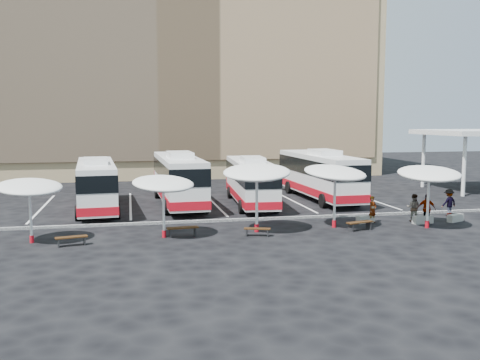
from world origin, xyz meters
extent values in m
plane|color=black|center=(0.00, 0.00, 0.00)|extent=(120.00, 120.00, 0.00)
cube|color=tan|center=(0.00, 32.00, 12.50)|extent=(42.00, 18.00, 25.00)
cube|color=tan|center=(0.00, 22.90, 12.00)|extent=(40.00, 0.30, 20.00)
cylinder|color=white|center=(20.00, 7.00, 2.40)|extent=(0.30, 0.30, 4.80)
cylinder|color=white|center=(20.00, 13.00, 2.40)|extent=(0.30, 0.30, 4.80)
cube|color=black|center=(0.00, 0.50, 0.07)|extent=(34.00, 0.25, 0.15)
cube|color=white|center=(-12.00, 8.00, 0.01)|extent=(0.15, 12.00, 0.01)
cube|color=white|center=(-6.00, 8.00, 0.01)|extent=(0.15, 12.00, 0.01)
cube|color=white|center=(0.00, 8.00, 0.01)|extent=(0.15, 12.00, 0.01)
cube|color=white|center=(6.00, 8.00, 0.01)|extent=(0.15, 12.00, 0.01)
cube|color=white|center=(12.00, 8.00, 0.01)|extent=(0.15, 12.00, 0.01)
cube|color=white|center=(-8.23, 6.39, 1.82)|extent=(3.09, 11.33, 2.80)
cube|color=black|center=(-8.23, 6.39, 2.38)|extent=(3.15, 11.39, 1.03)
cube|color=#B80D1A|center=(-8.23, 6.39, 0.79)|extent=(3.15, 11.39, 0.51)
cube|color=#B80D1A|center=(-8.61, 11.98, 1.12)|extent=(2.40, 0.35, 1.31)
cube|color=white|center=(-8.17, 5.46, 3.41)|extent=(1.68, 2.90, 0.37)
cylinder|color=black|center=(-9.62, 9.57, 0.47)|extent=(0.39, 0.95, 0.93)
cylinder|color=black|center=(-7.29, 9.73, 0.47)|extent=(0.39, 0.95, 0.93)
cylinder|color=black|center=(-9.14, 2.59, 0.47)|extent=(0.39, 0.95, 0.93)
cylinder|color=black|center=(-6.81, 2.75, 0.47)|extent=(0.39, 0.95, 0.93)
cube|color=white|center=(-2.58, 7.42, 1.96)|extent=(2.85, 12.13, 3.02)
cube|color=black|center=(-2.58, 7.42, 2.56)|extent=(2.91, 12.19, 1.11)
cube|color=#B80D1A|center=(-2.58, 7.42, 0.85)|extent=(2.91, 12.19, 0.55)
cube|color=#B80D1A|center=(-2.75, 13.45, 1.21)|extent=(2.58, 0.27, 1.41)
cube|color=white|center=(-2.56, 6.42, 3.67)|extent=(1.69, 3.06, 0.40)
cylinder|color=black|center=(-3.94, 10.90, 0.50)|extent=(0.38, 1.01, 1.01)
cylinder|color=black|center=(-1.43, 10.97, 0.50)|extent=(0.38, 1.01, 1.01)
cylinder|color=black|center=(-3.73, 3.37, 0.50)|extent=(0.38, 1.01, 1.01)
cylinder|color=black|center=(-1.22, 3.44, 0.50)|extent=(0.38, 1.01, 1.01)
cube|color=white|center=(2.49, 6.44, 1.78)|extent=(3.10, 11.11, 2.74)
cube|color=black|center=(2.49, 6.44, 2.33)|extent=(3.16, 11.17, 1.01)
cube|color=#B80D1A|center=(2.49, 6.44, 0.78)|extent=(3.16, 11.17, 0.50)
cube|color=#B80D1A|center=(2.90, 11.91, 1.10)|extent=(2.35, 0.36, 1.28)
cube|color=white|center=(2.42, 5.53, 3.34)|extent=(1.66, 2.84, 0.37)
cylinder|color=black|center=(1.59, 9.72, 0.46)|extent=(0.39, 0.94, 0.91)
cylinder|color=black|center=(3.87, 9.55, 0.46)|extent=(0.39, 0.94, 0.91)
cylinder|color=black|center=(1.07, 2.88, 0.46)|extent=(0.39, 0.94, 0.91)
cylinder|color=black|center=(3.35, 2.71, 0.46)|extent=(0.39, 0.94, 0.91)
cube|color=white|center=(8.23, 7.96, 1.96)|extent=(2.81, 12.11, 3.01)
cube|color=black|center=(8.23, 7.96, 2.56)|extent=(2.87, 12.17, 1.10)
cube|color=#B80D1A|center=(8.23, 7.96, 0.85)|extent=(2.87, 12.17, 0.55)
cube|color=#B80D1A|center=(8.08, 13.98, 1.20)|extent=(2.57, 0.26, 1.41)
cube|color=white|center=(8.26, 6.96, 3.66)|extent=(1.68, 3.05, 0.40)
cylinder|color=black|center=(6.89, 11.44, 0.50)|extent=(0.38, 1.01, 1.00)
cylinder|color=black|center=(9.40, 11.50, 0.50)|extent=(0.38, 1.01, 1.00)
cylinder|color=black|center=(7.08, 3.92, 0.50)|extent=(0.38, 1.01, 1.00)
cylinder|color=black|center=(9.59, 3.98, 0.50)|extent=(0.38, 1.01, 1.00)
cylinder|color=white|center=(-10.86, -3.01, 1.38)|extent=(0.17, 0.17, 2.77)
cylinder|color=#B80D1A|center=(-10.86, -3.01, 0.18)|extent=(0.27, 0.27, 0.37)
ellipsoid|color=white|center=(-10.86, -3.01, 2.82)|extent=(4.16, 4.18, 0.95)
cylinder|color=white|center=(-4.32, -3.14, 1.40)|extent=(0.17, 0.17, 2.79)
cylinder|color=#B80D1A|center=(-4.32, -3.14, 0.19)|extent=(0.26, 0.26, 0.37)
ellipsoid|color=white|center=(-4.32, -3.14, 2.84)|extent=(4.06, 4.09, 0.96)
cylinder|color=white|center=(0.73, -2.76, 1.61)|extent=(0.19, 0.19, 3.22)
cylinder|color=#B80D1A|center=(0.73, -2.76, 0.21)|extent=(0.30, 0.30, 0.43)
ellipsoid|color=white|center=(0.73, -2.76, 3.28)|extent=(4.59, 4.62, 1.10)
cylinder|color=white|center=(5.33, -2.49, 1.54)|extent=(0.18, 0.18, 3.08)
cylinder|color=#B80D1A|center=(5.33, -2.49, 0.21)|extent=(0.29, 0.29, 0.41)
ellipsoid|color=white|center=(5.33, -2.49, 3.13)|extent=(4.48, 4.51, 1.06)
cylinder|color=white|center=(10.44, -3.69, 1.52)|extent=(0.17, 0.17, 3.05)
cylinder|color=#B80D1A|center=(10.44, -3.69, 0.20)|extent=(0.27, 0.27, 0.41)
ellipsoid|color=white|center=(10.44, -3.69, 3.10)|extent=(4.16, 4.19, 1.04)
cube|color=black|center=(-8.85, -4.11, 0.44)|extent=(1.57, 0.71, 0.06)
cube|color=black|center=(-9.44, -4.23, 0.20)|extent=(0.14, 0.39, 0.41)
cube|color=black|center=(-8.25, -3.98, 0.20)|extent=(0.14, 0.39, 0.41)
cube|color=black|center=(-3.35, -3.12, 0.47)|extent=(1.69, 0.57, 0.07)
cube|color=black|center=(-4.01, -3.17, 0.22)|extent=(0.10, 0.42, 0.44)
cube|color=black|center=(-2.69, -3.07, 0.22)|extent=(0.10, 0.42, 0.44)
cube|color=black|center=(0.50, -3.82, 0.40)|extent=(1.44, 0.78, 0.06)
cube|color=black|center=(-0.03, -3.65, 0.19)|extent=(0.16, 0.35, 0.37)
cube|color=black|center=(1.04, -3.99, 0.19)|extent=(0.16, 0.35, 0.37)
cube|color=black|center=(6.40, -3.57, 0.46)|extent=(1.66, 0.88, 0.06)
cube|color=black|center=(5.79, -3.76, 0.21)|extent=(0.18, 0.41, 0.43)
cube|color=black|center=(7.02, -3.38, 0.21)|extent=(0.18, 0.41, 0.43)
cube|color=gray|center=(7.66, -1.60, 0.22)|extent=(1.23, 0.71, 0.44)
cube|color=gray|center=(10.87, -2.50, 0.23)|extent=(1.29, 0.58, 0.47)
cube|color=gray|center=(13.11, -2.37, 0.22)|extent=(1.23, 0.82, 0.44)
imported|color=black|center=(8.08, -1.64, 0.79)|extent=(0.69, 0.60, 1.59)
imported|color=black|center=(10.68, -1.82, 0.83)|extent=(1.03, 1.00, 1.67)
imported|color=black|center=(11.06, -2.55, 0.88)|extent=(1.10, 0.91, 1.76)
imported|color=black|center=(13.89, -0.44, 0.85)|extent=(1.21, 0.86, 1.70)
camera|label=1|loc=(-6.01, -30.66, 6.15)|focal=40.00mm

